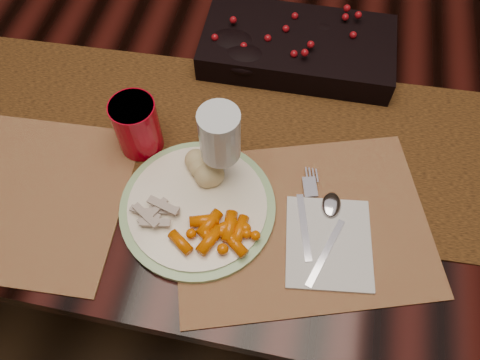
% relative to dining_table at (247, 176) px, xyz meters
% --- Properties ---
extents(floor, '(5.00, 5.00, 0.00)m').
position_rel_dining_table_xyz_m(floor, '(0.00, 0.00, -0.38)').
color(floor, black).
rests_on(floor, ground).
extents(dining_table, '(1.80, 1.00, 0.75)m').
position_rel_dining_table_xyz_m(dining_table, '(0.00, 0.00, 0.00)').
color(dining_table, black).
rests_on(dining_table, floor).
extents(table_runner, '(1.75, 0.44, 0.00)m').
position_rel_dining_table_xyz_m(table_runner, '(-0.05, -0.15, 0.38)').
color(table_runner, '#322209').
rests_on(table_runner, dining_table).
extents(centerpiece, '(0.37, 0.20, 0.07)m').
position_rel_dining_table_xyz_m(centerpiece, '(0.08, 0.07, 0.41)').
color(centerpiece, black).
rests_on(centerpiece, table_runner).
extents(placemat_main, '(0.48, 0.41, 0.00)m').
position_rel_dining_table_xyz_m(placemat_main, '(0.14, -0.29, 0.38)').
color(placemat_main, brown).
rests_on(placemat_main, dining_table).
extents(placemat_second, '(0.44, 0.33, 0.00)m').
position_rel_dining_table_xyz_m(placemat_second, '(-0.36, -0.33, 0.38)').
color(placemat_second, brown).
rests_on(placemat_second, dining_table).
extents(dinner_plate, '(0.31, 0.31, 0.01)m').
position_rel_dining_table_xyz_m(dinner_plate, '(-0.03, -0.30, 0.39)').
color(dinner_plate, white).
rests_on(dinner_plate, placemat_main).
extents(baby_carrots, '(0.12, 0.10, 0.02)m').
position_rel_dining_table_xyz_m(baby_carrots, '(0.00, -0.36, 0.40)').
color(baby_carrots, '#CE5500').
rests_on(baby_carrots, dinner_plate).
extents(mashed_potatoes, '(0.08, 0.07, 0.04)m').
position_rel_dining_table_xyz_m(mashed_potatoes, '(-0.04, -0.24, 0.41)').
color(mashed_potatoes, beige).
rests_on(mashed_potatoes, dinner_plate).
extents(turkey_shreds, '(0.09, 0.08, 0.02)m').
position_rel_dining_table_xyz_m(turkey_shreds, '(-0.09, -0.33, 0.40)').
color(turkey_shreds, gray).
rests_on(turkey_shreds, dinner_plate).
extents(napkin, '(0.15, 0.17, 0.01)m').
position_rel_dining_table_xyz_m(napkin, '(0.19, -0.32, 0.38)').
color(napkin, silver).
rests_on(napkin, placemat_main).
extents(fork, '(0.06, 0.15, 0.00)m').
position_rel_dining_table_xyz_m(fork, '(0.15, -0.28, 0.39)').
color(fork, silver).
rests_on(fork, napkin).
extents(spoon, '(0.08, 0.16, 0.00)m').
position_rel_dining_table_xyz_m(spoon, '(0.18, -0.31, 0.39)').
color(spoon, silver).
rests_on(spoon, napkin).
extents(red_cup, '(0.10, 0.10, 0.11)m').
position_rel_dining_table_xyz_m(red_cup, '(-0.16, -0.19, 0.43)').
color(red_cup, '#A10012').
rests_on(red_cup, placemat_main).
extents(wine_glass, '(0.07, 0.07, 0.18)m').
position_rel_dining_table_xyz_m(wine_glass, '(-0.00, -0.23, 0.46)').
color(wine_glass, silver).
rests_on(wine_glass, dining_table).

